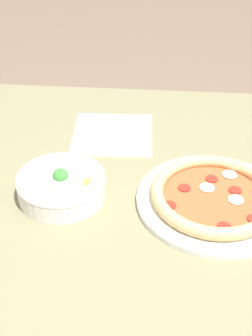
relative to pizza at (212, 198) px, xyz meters
The scene contains 6 objects.
dining_table 0.17m from the pizza, 88.30° to the left, with size 1.00×0.98×0.72m.
pizza is the anchor object (origin of this frame).
bowl 0.31m from the pizza, 89.64° to the left, with size 0.18×0.18×0.07m.
napkin 0.34m from the pizza, 42.95° to the left, with size 0.20×0.20×0.00m.
fork 0.32m from the pizza, 46.26° to the left, with size 0.03×0.17×0.00m.
knife 0.36m from the pizza, 39.21° to the left, with size 0.03×0.19×0.01m.
Camera 1 is at (-0.74, -0.00, 1.35)m, focal length 50.00 mm.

